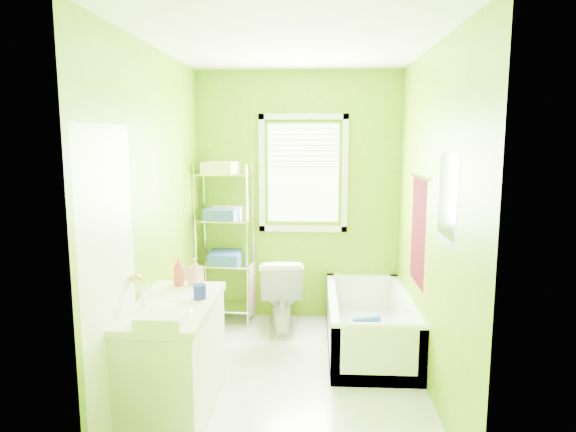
# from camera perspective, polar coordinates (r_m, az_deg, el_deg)

# --- Properties ---
(ground) EXTENTS (2.90, 2.90, 0.00)m
(ground) POSITION_cam_1_polar(r_m,az_deg,el_deg) (4.35, 0.43, -17.49)
(ground) COLOR silver
(ground) RESTS_ON ground
(room_envelope) EXTENTS (2.14, 2.94, 2.62)m
(room_envelope) POSITION_cam_1_polar(r_m,az_deg,el_deg) (3.92, 0.45, 3.25)
(room_envelope) COLOR #659707
(room_envelope) RESTS_ON ground
(window) EXTENTS (0.92, 0.05, 1.22)m
(window) POSITION_cam_1_polar(r_m,az_deg,el_deg) (5.33, 1.71, 5.44)
(window) COLOR white
(window) RESTS_ON ground
(door) EXTENTS (0.09, 0.80, 2.00)m
(door) POSITION_cam_1_polar(r_m,az_deg,el_deg) (3.28, -19.06, -8.10)
(door) COLOR white
(door) RESTS_ON ground
(right_wall_decor) EXTENTS (0.04, 1.48, 1.17)m
(right_wall_decor) POSITION_cam_1_polar(r_m,az_deg,el_deg) (4.02, 15.36, -0.19)
(right_wall_decor) COLOR #46080D
(right_wall_decor) RESTS_ON ground
(bathtub) EXTENTS (0.74, 1.59, 0.51)m
(bathtub) POSITION_cam_1_polar(r_m,az_deg,el_deg) (4.88, 8.97, -12.49)
(bathtub) COLOR white
(bathtub) RESTS_ON ground
(toilet) EXTENTS (0.48, 0.77, 0.75)m
(toilet) POSITION_cam_1_polar(r_m,az_deg,el_deg) (5.20, -0.78, -8.55)
(toilet) COLOR white
(toilet) RESTS_ON ground
(vanity) EXTENTS (0.55, 1.07, 1.02)m
(vanity) POSITION_cam_1_polar(r_m,az_deg,el_deg) (3.76, -12.54, -14.87)
(vanity) COLOR white
(vanity) RESTS_ON ground
(wire_shelf_unit) EXTENTS (0.59, 0.47, 1.68)m
(wire_shelf_unit) POSITION_cam_1_polar(r_m,az_deg,el_deg) (5.31, -6.93, -1.03)
(wire_shelf_unit) COLOR silver
(wire_shelf_unit) RESTS_ON ground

